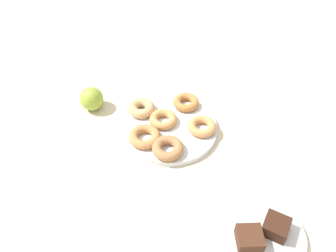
{
  "coord_description": "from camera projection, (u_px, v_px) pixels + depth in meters",
  "views": [
    {
      "loc": [
        -0.15,
        0.69,
        0.74
      ],
      "look_at": [
        0.0,
        0.03,
        0.05
      ],
      "focal_mm": 35.92,
      "sensor_mm": 36.0,
      "label": 1
    }
  ],
  "objects": [
    {
      "name": "ground_plane",
      "position": [
        170.0,
        130.0,
        1.02
      ],
      "size": [
        2.4,
        2.4,
        0.0
      ],
      "primitive_type": "plane",
      "color": "beige"
    },
    {
      "name": "donut_plate",
      "position": [
        170.0,
        128.0,
        1.02
      ],
      "size": [
        0.28,
        0.28,
        0.02
      ],
      "primitive_type": "cylinder",
      "color": "silver",
      "rests_on": "ground_plane"
    },
    {
      "name": "donut_0",
      "position": [
        168.0,
        148.0,
        0.93
      ],
      "size": [
        0.11,
        0.11,
        0.03
      ],
      "primitive_type": "torus",
      "rotation": [
        0.0,
        0.0,
        1.83
      ],
      "color": "#B27547",
      "rests_on": "donut_plate"
    },
    {
      "name": "donut_1",
      "position": [
        186.0,
        102.0,
        1.07
      ],
      "size": [
        0.12,
        0.12,
        0.02
      ],
      "primitive_type": "torus",
      "rotation": [
        0.0,
        0.0,
        0.92
      ],
      "color": "#BC7A3D",
      "rests_on": "donut_plate"
    },
    {
      "name": "donut_2",
      "position": [
        145.0,
        137.0,
        0.96
      ],
      "size": [
        0.11,
        0.11,
        0.03
      ],
      "primitive_type": "torus",
      "rotation": [
        0.0,
        0.0,
        1.33
      ],
      "color": "#C6844C",
      "rests_on": "donut_plate"
    },
    {
      "name": "donut_3",
      "position": [
        163.0,
        119.0,
        1.01
      ],
      "size": [
        0.12,
        0.12,
        0.02
      ],
      "primitive_type": "torus",
      "rotation": [
        0.0,
        0.0,
        5.68
      ],
      "color": "tan",
      "rests_on": "donut_plate"
    },
    {
      "name": "donut_4",
      "position": [
        141.0,
        108.0,
        1.04
      ],
      "size": [
        0.12,
        0.12,
        0.03
      ],
      "primitive_type": "torus",
      "rotation": [
        0.0,
        0.0,
        4.09
      ],
      "color": "tan",
      "rests_on": "donut_plate"
    },
    {
      "name": "donut_5",
      "position": [
        202.0,
        126.0,
        0.99
      ],
      "size": [
        0.12,
        0.12,
        0.02
      ],
      "primitive_type": "torus",
      "rotation": [
        0.0,
        0.0,
        0.76
      ],
      "color": "tan",
      "rests_on": "donut_plate"
    },
    {
      "name": "cake_plate",
      "position": [
        259.0,
        236.0,
        0.77
      ],
      "size": [
        0.21,
        0.21,
        0.02
      ],
      "primitive_type": "cylinder",
      "color": "silver",
      "rests_on": "ground_plane"
    },
    {
      "name": "brownie_near",
      "position": [
        276.0,
        227.0,
        0.76
      ],
      "size": [
        0.07,
        0.07,
        0.04
      ],
      "primitive_type": "cube",
      "rotation": [
        0.0,
        0.0,
        -0.26
      ],
      "color": "#381E14",
      "rests_on": "cake_plate"
    },
    {
      "name": "brownie_far",
      "position": [
        249.0,
        238.0,
        0.74
      ],
      "size": [
        0.07,
        0.07,
        0.04
      ],
      "primitive_type": "cube",
      "rotation": [
        0.0,
        0.0,
        0.26
      ],
      "color": "#472819",
      "rests_on": "cake_plate"
    },
    {
      "name": "apple",
      "position": [
        92.0,
        99.0,
        1.07
      ],
      "size": [
        0.08,
        0.08,
        0.08
      ],
      "primitive_type": "sphere",
      "color": "#93AD38",
      "rests_on": "ground_plane"
    }
  ]
}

